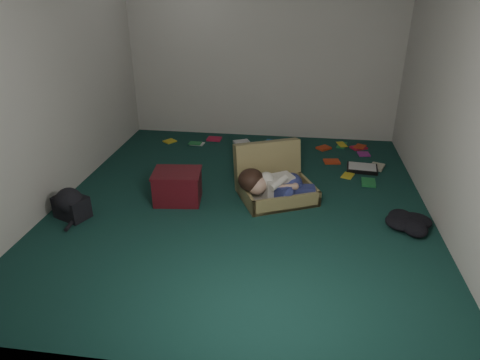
# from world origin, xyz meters

# --- Properties ---
(floor) EXTENTS (4.50, 4.50, 0.00)m
(floor) POSITION_xyz_m (0.00, 0.00, 0.00)
(floor) COLOR #143B34
(floor) RESTS_ON ground
(wall_back) EXTENTS (4.50, 0.00, 4.50)m
(wall_back) POSITION_xyz_m (0.00, 2.25, 1.30)
(wall_back) COLOR silver
(wall_back) RESTS_ON ground
(wall_front) EXTENTS (4.50, 0.00, 4.50)m
(wall_front) POSITION_xyz_m (0.00, -2.25, 1.30)
(wall_front) COLOR silver
(wall_front) RESTS_ON ground
(wall_left) EXTENTS (0.00, 4.50, 4.50)m
(wall_left) POSITION_xyz_m (-2.00, 0.00, 1.30)
(wall_left) COLOR silver
(wall_left) RESTS_ON ground
(wall_right) EXTENTS (0.00, 4.50, 4.50)m
(wall_right) POSITION_xyz_m (2.00, 0.00, 1.30)
(wall_right) COLOR silver
(wall_right) RESTS_ON ground
(suitcase) EXTENTS (1.02, 1.01, 0.57)m
(suitcase) POSITION_xyz_m (0.33, 0.26, 0.17)
(suitcase) COLOR #958752
(suitcase) RESTS_ON floor
(person) EXTENTS (0.86, 0.47, 0.35)m
(person) POSITION_xyz_m (0.36, 0.06, 0.22)
(person) COLOR silver
(person) RESTS_ON suitcase
(maroon_bin) EXTENTS (0.56, 0.46, 0.35)m
(maroon_bin) POSITION_xyz_m (-0.71, -0.05, 0.18)
(maroon_bin) COLOR #521018
(maroon_bin) RESTS_ON floor
(backpack) EXTENTS (0.51, 0.47, 0.25)m
(backpack) POSITION_xyz_m (-1.70, -0.55, 0.13)
(backpack) COLOR black
(backpack) RESTS_ON floor
(clothing_pile) EXTENTS (0.42, 0.35, 0.13)m
(clothing_pile) POSITION_xyz_m (1.70, -0.31, 0.07)
(clothing_pile) COLOR black
(clothing_pile) RESTS_ON floor
(paper_tray) EXTENTS (0.41, 0.32, 0.05)m
(paper_tray) POSITION_xyz_m (1.42, 1.09, 0.03)
(paper_tray) COLOR black
(paper_tray) RESTS_ON floor
(book_scatter) EXTENTS (3.14, 1.48, 0.02)m
(book_scatter) POSITION_xyz_m (0.57, 1.60, 0.01)
(book_scatter) COLOR yellow
(book_scatter) RESTS_ON floor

